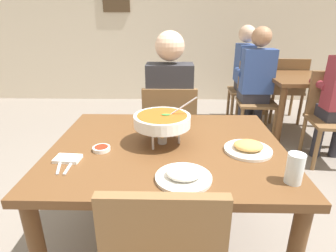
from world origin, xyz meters
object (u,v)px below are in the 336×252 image
object	(u,v)px
chair_bg_corner	(287,87)
patron_bg_right	(256,77)
curry_bowl	(162,121)
appetizer_plate	(248,148)
chair_bg_middle	(252,86)
sauce_dish	(101,148)
diner_main	(170,103)
drink_glass	(295,170)
dining_table_main	(167,162)
chair_diner_main	(170,132)
chair_bg_right	(256,95)
patron_bg_middle	(247,69)
rice_plate	(184,175)
dining_table_far	(311,88)
chair_bg_left	(331,112)

from	to	relation	value
chair_bg_corner	patron_bg_right	distance (m)	0.82
curry_bowl	appetizer_plate	distance (m)	0.46
appetizer_plate	curry_bowl	bearing A→B (deg)	168.44
curry_bowl	chair_bg_middle	distance (m)	2.72
curry_bowl	sauce_dish	world-z (taller)	curry_bowl
diner_main	drink_glass	xyz separation A→B (m)	(0.53, -1.16, 0.07)
sauce_dish	curry_bowl	bearing A→B (deg)	17.51
dining_table_main	sauce_dish	bearing A→B (deg)	-167.72
diner_main	curry_bowl	bearing A→B (deg)	-92.01
appetizer_plate	chair_bg_corner	xyz separation A→B (m)	(1.18, 2.48, -0.27)
chair_diner_main	patron_bg_right	distance (m)	1.52
curry_bowl	patron_bg_right	size ratio (longest dim) A/B	0.25
chair_bg_right	patron_bg_middle	bearing A→B (deg)	92.89
chair_diner_main	chair_bg_corner	bearing A→B (deg)	45.85
rice_plate	chair_bg_right	bearing A→B (deg)	67.38
chair_bg_right	patron_bg_right	size ratio (longest dim) A/B	0.69
patron_bg_right	chair_bg_middle	bearing A→B (deg)	76.68
rice_plate	chair_bg_right	size ratio (longest dim) A/B	0.27
chair_diner_main	patron_bg_middle	world-z (taller)	patron_bg_middle
patron_bg_middle	chair_bg_right	bearing A→B (deg)	-87.11
chair_diner_main	dining_table_far	distance (m)	1.97
chair_diner_main	chair_bg_left	size ratio (longest dim) A/B	1.00
chair_bg_corner	appetizer_plate	bearing A→B (deg)	-115.34
chair_diner_main	drink_glass	bearing A→B (deg)	-64.96
appetizer_plate	chair_bg_corner	distance (m)	2.76
rice_plate	chair_bg_corner	distance (m)	3.15
appetizer_plate	drink_glass	world-z (taller)	drink_glass
dining_table_main	appetizer_plate	size ratio (longest dim) A/B	5.10
drink_glass	rice_plate	bearing A→B (deg)	178.54
patron_bg_right	rice_plate	bearing A→B (deg)	-112.34
rice_plate	patron_bg_right	xyz separation A→B (m)	(0.92, 2.24, -0.03)
chair_bg_left	chair_diner_main	bearing A→B (deg)	-161.32
chair_bg_middle	appetizer_plate	bearing A→B (deg)	-105.80
curry_bowl	patron_bg_middle	size ratio (longest dim) A/B	0.25
dining_table_main	chair_bg_left	distance (m)	2.10
drink_glass	patron_bg_middle	size ratio (longest dim) A/B	0.10
drink_glass	chair_bg_right	size ratio (longest dim) A/B	0.14
chair_bg_left	patron_bg_middle	distance (m)	1.28
drink_glass	patron_bg_middle	xyz separation A→B (m)	(0.49, 2.78, -0.07)
sauce_dish	chair_bg_left	xyz separation A→B (m)	(1.95, 1.40, -0.26)
rice_plate	patron_bg_middle	bearing A→B (deg)	71.27
drink_glass	sauce_dish	bearing A→B (deg)	162.43
rice_plate	appetizer_plate	distance (m)	0.43
chair_bg_middle	patron_bg_middle	bearing A→B (deg)	-167.68
drink_glass	patron_bg_right	size ratio (longest dim) A/B	0.10
sauce_dish	chair_bg_right	bearing A→B (deg)	56.13
dining_table_far	chair_bg_left	distance (m)	0.55
dining_table_main	drink_glass	bearing A→B (deg)	-33.33
diner_main	sauce_dish	world-z (taller)	diner_main
diner_main	appetizer_plate	distance (m)	0.97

